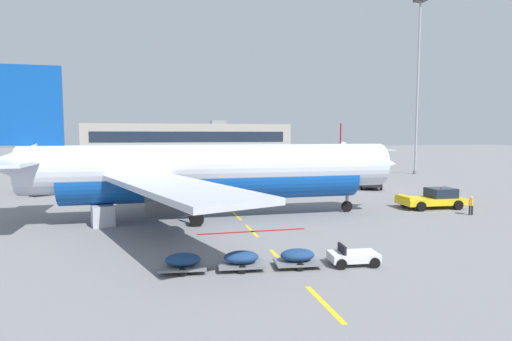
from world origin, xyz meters
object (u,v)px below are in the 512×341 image
(airliner_foreground, at_px, (210,171))
(airliner_mid_left, at_px, (342,149))
(ground_crew_worker, at_px, (471,204))
(fuel_service_truck, at_px, (35,180))
(pushback_tug, at_px, (433,199))
(uld_cargo_container, at_px, (103,216))
(ground_power_truck, at_px, (371,175))
(baggage_train, at_px, (270,258))
(apron_light_mast_far, at_px, (418,69))

(airliner_foreground, relative_size, airliner_mid_left, 1.31)
(airliner_mid_left, xyz_separation_m, ground_crew_worker, (-21.65, -72.69, -2.20))
(fuel_service_truck, bearing_deg, pushback_tug, -26.17)
(uld_cargo_container, bearing_deg, ground_power_truck, 27.14)
(baggage_train, xyz_separation_m, apron_light_mast_far, (39.21, 44.87, 17.95))
(fuel_service_truck, height_order, ground_crew_worker, fuel_service_truck)
(pushback_tug, height_order, airliner_mid_left, airliner_mid_left)
(pushback_tug, relative_size, fuel_service_truck, 0.85)
(fuel_service_truck, relative_size, baggage_train, 0.62)
(airliner_foreground, bearing_deg, fuel_service_truck, 133.34)
(ground_crew_worker, xyz_separation_m, uld_cargo_container, (-30.80, 2.81, -0.14))
(airliner_foreground, height_order, pushback_tug, airliner_foreground)
(airliner_foreground, height_order, fuel_service_truck, airliner_foreground)
(baggage_train, relative_size, apron_light_mast_far, 0.38)
(airliner_foreground, height_order, ground_crew_worker, airliner_foreground)
(fuel_service_truck, relative_size, ground_power_truck, 0.98)
(baggage_train, xyz_separation_m, uld_cargo_container, (-9.80, 12.83, 0.27))
(pushback_tug, xyz_separation_m, uld_cargo_container, (-29.84, -1.09, -0.10))
(ground_crew_worker, height_order, uld_cargo_container, ground_crew_worker)
(pushback_tug, bearing_deg, ground_power_truck, 83.48)
(fuel_service_truck, bearing_deg, ground_power_truck, -6.16)
(airliner_foreground, xyz_separation_m, fuel_service_truck, (-18.42, 19.52, -2.30))
(fuel_service_truck, bearing_deg, ground_crew_worker, -29.91)
(baggage_train, relative_size, uld_cargo_container, 6.06)
(airliner_foreground, bearing_deg, ground_crew_worker, -10.02)
(airliner_mid_left, relative_size, baggage_train, 2.27)
(airliner_mid_left, relative_size, ground_power_truck, 3.62)
(airliner_mid_left, bearing_deg, baggage_train, -117.28)
(pushback_tug, relative_size, apron_light_mast_far, 0.20)
(baggage_train, bearing_deg, airliner_mid_left, 62.72)
(pushback_tug, bearing_deg, fuel_service_truck, 153.83)
(airliner_foreground, bearing_deg, apron_light_mast_far, 37.28)
(baggage_train, distance_m, apron_light_mast_far, 62.23)
(fuel_service_truck, bearing_deg, airliner_foreground, -46.66)
(ground_crew_worker, distance_m, apron_light_mast_far, 43.05)
(airliner_mid_left, distance_m, baggage_train, 93.09)
(airliner_mid_left, height_order, ground_power_truck, airliner_mid_left)
(pushback_tug, bearing_deg, airliner_mid_left, 71.80)
(fuel_service_truck, bearing_deg, apron_light_mast_far, 10.91)
(pushback_tug, relative_size, uld_cargo_container, 3.16)
(airliner_foreground, bearing_deg, baggage_train, -84.37)
(apron_light_mast_far, bearing_deg, airliner_mid_left, 84.79)
(apron_light_mast_far, bearing_deg, uld_cargo_container, -146.82)
(pushback_tug, bearing_deg, airliner_foreground, 179.85)
(airliner_mid_left, relative_size, apron_light_mast_far, 0.87)
(baggage_train, relative_size, ground_crew_worker, 7.04)
(airliner_foreground, relative_size, uld_cargo_container, 17.98)
(uld_cargo_container, bearing_deg, fuel_service_truck, 115.83)
(fuel_service_truck, xyz_separation_m, ground_power_truck, (41.57, -4.49, 0.00))
(pushback_tug, height_order, apron_light_mast_far, apron_light_mast_far)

